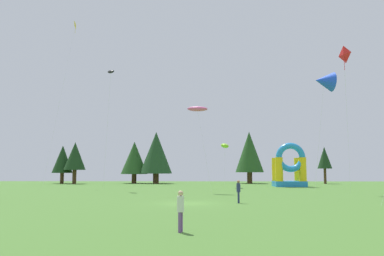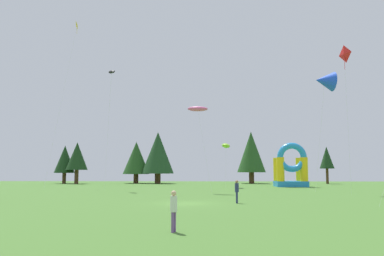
% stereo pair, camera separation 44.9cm
% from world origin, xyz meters
% --- Properties ---
extents(ground_plane, '(120.00, 120.00, 0.00)m').
position_xyz_m(ground_plane, '(0.00, 0.00, 0.00)').
color(ground_plane, '#47752D').
extents(kite_yellow_diamond, '(2.71, 6.09, 26.71)m').
position_xyz_m(kite_yellow_diamond, '(-19.62, 32.37, 25.90)').
color(kite_yellow_diamond, yellow).
rests_on(kite_yellow_diamond, ground_plane).
extents(kite_black_parafoil, '(2.21, 3.95, 15.97)m').
position_xyz_m(kite_black_parafoil, '(-10.96, 21.04, 15.41)').
color(kite_black_parafoil, black).
rests_on(kite_black_parafoil, ground_plane).
extents(kite_pink_parafoil, '(2.95, 1.81, 9.93)m').
position_xyz_m(kite_pink_parafoil, '(0.55, 15.27, 9.51)').
color(kite_pink_parafoil, '#EA599E').
rests_on(kite_pink_parafoil, ground_plane).
extents(kite_blue_delta, '(2.35, 5.10, 13.61)m').
position_xyz_m(kite_blue_delta, '(14.80, 14.09, 12.42)').
color(kite_blue_delta, blue).
rests_on(kite_blue_delta, ground_plane).
extents(kite_red_diamond, '(1.49, 3.06, 14.95)m').
position_xyz_m(kite_red_diamond, '(15.72, 10.37, 14.24)').
color(kite_red_diamond, red).
rests_on(kite_red_diamond, ground_plane).
extents(kite_lime_parafoil, '(1.52, 3.59, 6.46)m').
position_xyz_m(kite_lime_parafoil, '(4.37, 28.09, 6.03)').
color(kite_lime_parafoil, '#8CD826').
rests_on(kite_lime_parafoil, ground_plane).
extents(person_left_edge, '(0.36, 0.36, 1.73)m').
position_xyz_m(person_left_edge, '(3.88, 0.38, 1.03)').
color(person_left_edge, navy).
rests_on(person_left_edge, ground_plane).
extents(person_midfield, '(0.38, 0.38, 1.66)m').
position_xyz_m(person_midfield, '(0.29, -13.95, 0.99)').
color(person_midfield, '#724C8C').
rests_on(person_midfield, ground_plane).
extents(inflatable_red_slide, '(4.62, 4.06, 6.59)m').
position_xyz_m(inflatable_red_slide, '(14.28, 30.92, 2.55)').
color(inflatable_red_slide, '#268CD8').
rests_on(inflatable_red_slide, ground_plane).
extents(tree_row_0, '(3.82, 3.82, 7.14)m').
position_xyz_m(tree_row_0, '(-25.25, 44.27, 4.52)').
color(tree_row_0, '#4C331E').
rests_on(tree_row_0, ground_plane).
extents(tree_row_1, '(3.98, 3.98, 7.63)m').
position_xyz_m(tree_row_1, '(-22.45, 42.84, 5.03)').
color(tree_row_1, '#4C331E').
rests_on(tree_row_1, ground_plane).
extents(tree_row_2, '(5.05, 5.05, 7.92)m').
position_xyz_m(tree_row_2, '(-11.96, 45.83, 4.80)').
color(tree_row_2, '#4C331E').
rests_on(tree_row_2, ground_plane).
extents(tree_row_3, '(6.06, 6.06, 9.69)m').
position_xyz_m(tree_row_3, '(-7.68, 44.86, 5.74)').
color(tree_row_3, '#4C331E').
rests_on(tree_row_3, ground_plane).
extents(tree_row_4, '(5.36, 5.36, 9.81)m').
position_xyz_m(tree_row_4, '(9.97, 45.94, 5.91)').
color(tree_row_4, '#4C331E').
rests_on(tree_row_4, ground_plane).
extents(tree_row_5, '(2.64, 2.64, 6.83)m').
position_xyz_m(tree_row_5, '(23.72, 44.63, 4.73)').
color(tree_row_5, '#4C331E').
rests_on(tree_row_5, ground_plane).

